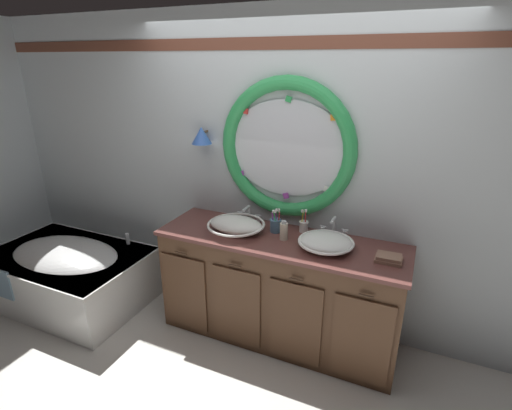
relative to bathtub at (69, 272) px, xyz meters
name	(u,v)px	position (x,y,z in m)	size (l,w,h in m)	color
ground_plane	(256,350)	(1.93, 0.08, -0.31)	(14.00, 14.00, 0.00)	silver
back_wall_assembly	(285,174)	(1.93, 0.67, 1.02)	(6.40, 0.26, 2.60)	silver
vanity_counter	(279,288)	(2.01, 0.34, 0.15)	(1.95, 0.62, 0.91)	brown
bathtub	(69,272)	(0.00, 0.00, 0.00)	(1.48, 0.96, 0.61)	white
sink_basin_left	(236,225)	(1.65, 0.32, 0.66)	(0.47, 0.47, 0.12)	white
sink_basin_right	(326,242)	(2.38, 0.32, 0.65)	(0.41, 0.41, 0.11)	white
faucet_set_left	(248,215)	(1.65, 0.55, 0.66)	(0.23, 0.14, 0.15)	silver
faucet_set_right	(334,229)	(2.38, 0.55, 0.66)	(0.23, 0.13, 0.17)	silver
toothbrush_holder_left	(276,225)	(1.94, 0.45, 0.66)	(0.10, 0.10, 0.20)	slate
toothbrush_holder_right	(304,226)	(2.14, 0.54, 0.65)	(0.08, 0.08, 0.19)	white
soap_dispenser	(284,231)	(2.05, 0.34, 0.67)	(0.06, 0.07, 0.16)	#EFE5C6
folded_hand_towel	(389,258)	(2.83, 0.31, 0.62)	(0.18, 0.13, 0.05)	#936B56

